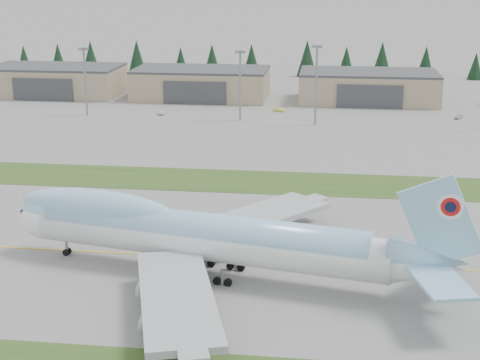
# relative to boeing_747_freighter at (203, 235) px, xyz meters

# --- Properties ---
(ground) EXTENTS (7000.00, 7000.00, 0.00)m
(ground) POSITION_rel_boeing_747_freighter_xyz_m (-13.35, 6.83, -6.53)
(ground) COLOR slate
(ground) RESTS_ON ground
(grass_strip_far) EXTENTS (400.00, 18.00, 0.08)m
(grass_strip_far) POSITION_rel_boeing_747_freighter_xyz_m (-13.35, 51.83, -6.53)
(grass_strip_far) COLOR #2A4F1C
(grass_strip_far) RESTS_ON ground
(taxiway_line_main) EXTENTS (400.00, 0.40, 0.02)m
(taxiway_line_main) POSITION_rel_boeing_747_freighter_xyz_m (-13.35, 6.83, -6.53)
(taxiway_line_main) COLOR yellow
(taxiway_line_main) RESTS_ON ground
(boeing_747_freighter) EXTENTS (75.53, 63.63, 19.81)m
(boeing_747_freighter) POSITION_rel_boeing_747_freighter_xyz_m (0.00, 0.00, 0.00)
(boeing_747_freighter) COLOR white
(boeing_747_freighter) RESTS_ON ground
(hangar_left) EXTENTS (48.00, 26.60, 10.80)m
(hangar_left) POSITION_rel_boeing_747_freighter_xyz_m (-83.35, 156.72, -1.14)
(hangar_left) COLOR gray
(hangar_left) RESTS_ON ground
(hangar_center) EXTENTS (48.00, 26.60, 10.80)m
(hangar_center) POSITION_rel_boeing_747_freighter_xyz_m (-28.35, 156.72, -1.14)
(hangar_center) COLOR gray
(hangar_center) RESTS_ON ground
(hangar_right) EXTENTS (48.00, 26.60, 10.80)m
(hangar_right) POSITION_rel_boeing_747_freighter_xyz_m (31.65, 156.72, -1.14)
(hangar_right) COLOR gray
(hangar_right) RESTS_ON ground
(floodlight_masts) EXTENTS (184.15, 8.64, 24.89)m
(floodlight_masts) POSITION_rel_boeing_747_freighter_xyz_m (-17.33, 117.78, 9.30)
(floodlight_masts) COLOR gray
(floodlight_masts) RESTS_ON ground
(service_vehicle_a) EXTENTS (2.84, 4.26, 1.35)m
(service_vehicle_a) POSITION_rel_boeing_747_freighter_xyz_m (-35.99, 124.36, -6.53)
(service_vehicle_a) COLOR white
(service_vehicle_a) RESTS_ON ground
(service_vehicle_b) EXTENTS (4.15, 2.30, 1.30)m
(service_vehicle_b) POSITION_rel_boeing_747_freighter_xyz_m (1.94, 134.27, -6.53)
(service_vehicle_b) COLOR #CFE539
(service_vehicle_b) RESTS_ON ground
(service_vehicle_c) EXTENTS (3.40, 4.56, 1.23)m
(service_vehicle_c) POSITION_rel_boeing_747_freighter_xyz_m (58.96, 130.04, -6.53)
(service_vehicle_c) COLOR silver
(service_vehicle_c) RESTS_ON ground
(conifer_belt) EXTENTS (270.42, 14.72, 15.63)m
(conifer_belt) POSITION_rel_boeing_747_freighter_xyz_m (-12.19, 217.88, 0.23)
(conifer_belt) COLOR black
(conifer_belt) RESTS_ON ground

